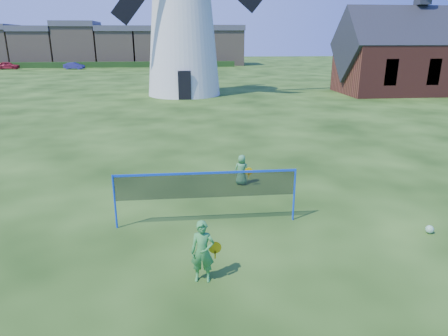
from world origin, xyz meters
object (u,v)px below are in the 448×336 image
player_boy (242,170)px  car_left (8,65)px  windmill (182,15)px  badminton_net (206,186)px  car_right (74,66)px  player_girl (203,252)px  chapel (415,57)px  play_ball (430,229)px

player_boy → car_left: 67.69m
windmill → badminton_net: (0.33, -27.49, -5.83)m
car_left → car_right: (11.17, -0.87, -0.08)m
player_girl → chapel: bearing=62.7°
windmill → chapel: size_ratio=1.39×
windmill → player_boy: size_ratio=17.94×
player_boy → play_ball: bearing=152.2°
player_boy → car_right: (-20.22, 59.11, 0.02)m
windmill → player_boy: (1.78, -24.41, -6.42)m
windmill → player_girl: windmill is taller
badminton_net → play_ball: badminton_net is taller
play_ball → windmill: bearing=102.3°
windmill → player_girl: 30.91m
player_girl → play_ball: (6.20, 1.56, -0.59)m
windmill → car_right: bearing=118.0°
chapel → car_left: size_ratio=3.76×
play_ball → car_left: 73.61m
car_right → badminton_net: bearing=-152.6°
badminton_net → car_right: (-18.77, 62.19, -0.58)m
player_boy → play_ball: player_boy is taller
badminton_net → player_boy: 3.45m
player_girl → car_right: bearing=115.0°
player_girl → car_left: 72.21m
play_ball → car_right: size_ratio=0.06×
player_boy → badminton_net: bearing=80.6°
player_girl → player_boy: player_girl is taller
car_left → chapel: bearing=-131.9°
chapel → play_ball: chapel is taller
badminton_net → car_right: badminton_net is taller
chapel → player_boy: 30.81m
player_boy → player_girl: bearing=89.6°
badminton_net → player_boy: bearing=64.8°
play_ball → car_right: bearing=111.3°
badminton_net → car_left: badminton_net is taller
badminton_net → chapel: bearing=51.1°
player_boy → car_left: bearing=-46.5°
chapel → player_girl: (-21.58, -29.24, -2.66)m
chapel → player_girl: 36.43m
windmill → player_girl: bearing=-89.9°
car_left → car_right: size_ratio=1.10×
windmill → car_right: size_ratio=5.72×
chapel → badminton_net: bearing=-128.9°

